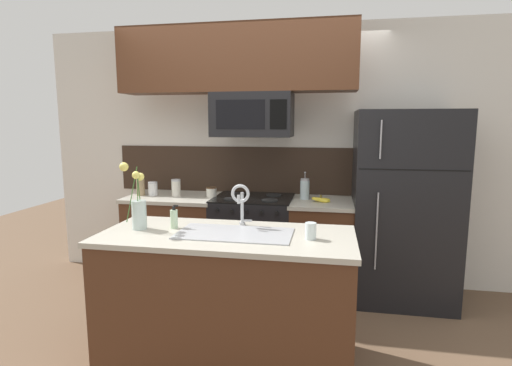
# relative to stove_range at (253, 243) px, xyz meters

# --- Properties ---
(ground_plane) EXTENTS (10.00, 10.00, 0.00)m
(ground_plane) POSITION_rel_stove_range_xyz_m (-0.00, -0.90, -0.46)
(ground_plane) COLOR brown
(rear_partition) EXTENTS (5.20, 0.10, 2.60)m
(rear_partition) POSITION_rel_stove_range_xyz_m (0.30, 0.38, 0.84)
(rear_partition) COLOR silver
(rear_partition) RESTS_ON ground
(splash_band) EXTENTS (3.07, 0.01, 0.48)m
(splash_band) POSITION_rel_stove_range_xyz_m (-0.00, 0.32, 0.69)
(splash_band) COLOR #332319
(splash_band) RESTS_ON rear_partition
(back_counter_left) EXTENTS (0.90, 0.65, 0.91)m
(back_counter_left) POSITION_rel_stove_range_xyz_m (-0.82, 0.00, -0.01)
(back_counter_left) COLOR #4C2B19
(back_counter_left) RESTS_ON ground
(back_counter_right) EXTENTS (0.60, 0.65, 0.91)m
(back_counter_right) POSITION_rel_stove_range_xyz_m (0.66, 0.00, -0.01)
(back_counter_right) COLOR #4C2B19
(back_counter_right) RESTS_ON ground
(stove_range) EXTENTS (0.76, 0.64, 0.93)m
(stove_range) POSITION_rel_stove_range_xyz_m (0.00, 0.00, 0.00)
(stove_range) COLOR black
(stove_range) RESTS_ON ground
(microwave) EXTENTS (0.74, 0.40, 0.41)m
(microwave) POSITION_rel_stove_range_xyz_m (0.00, -0.02, 1.25)
(microwave) COLOR black
(upper_cabinet_band) EXTENTS (2.20, 0.34, 0.60)m
(upper_cabinet_band) POSITION_rel_stove_range_xyz_m (-0.15, -0.05, 1.75)
(upper_cabinet_band) COLOR #4C2B19
(refrigerator) EXTENTS (0.90, 0.74, 1.75)m
(refrigerator) POSITION_rel_stove_range_xyz_m (1.40, 0.02, 0.41)
(refrigerator) COLOR black
(refrigerator) RESTS_ON ground
(storage_jar_tall) EXTENTS (0.08, 0.08, 0.19)m
(storage_jar_tall) POSITION_rel_stove_range_xyz_m (-1.15, -0.04, 0.54)
(storage_jar_tall) COLOR #997F5B
(storage_jar_tall) RESTS_ON back_counter_left
(storage_jar_medium) EXTENTS (0.09, 0.09, 0.14)m
(storage_jar_medium) POSITION_rel_stove_range_xyz_m (-1.03, -0.02, 0.52)
(storage_jar_medium) COLOR silver
(storage_jar_medium) RESTS_ON back_counter_left
(storage_jar_short) EXTENTS (0.09, 0.09, 0.17)m
(storage_jar_short) POSITION_rel_stove_range_xyz_m (-0.78, -0.01, 0.53)
(storage_jar_short) COLOR silver
(storage_jar_short) RESTS_ON back_counter_left
(storage_jar_squat) EXTENTS (0.10, 0.10, 0.10)m
(storage_jar_squat) POSITION_rel_stove_range_xyz_m (-0.42, -0.02, 0.50)
(storage_jar_squat) COLOR silver
(storage_jar_squat) RESTS_ON back_counter_left
(banana_bunch) EXTENTS (0.19, 0.12, 0.08)m
(banana_bunch) POSITION_rel_stove_range_xyz_m (0.65, -0.06, 0.47)
(banana_bunch) COLOR yellow
(banana_bunch) RESTS_ON back_counter_right
(french_press) EXTENTS (0.09, 0.09, 0.27)m
(french_press) POSITION_rel_stove_range_xyz_m (0.49, 0.06, 0.55)
(french_press) COLOR silver
(french_press) RESTS_ON back_counter_right
(island_counter) EXTENTS (1.69, 0.74, 0.91)m
(island_counter) POSITION_rel_stove_range_xyz_m (0.06, -1.25, -0.01)
(island_counter) COLOR #4C2B19
(island_counter) RESTS_ON ground
(kitchen_sink) EXTENTS (0.76, 0.39, 0.16)m
(kitchen_sink) POSITION_rel_stove_range_xyz_m (0.12, -1.25, 0.38)
(kitchen_sink) COLOR #ADAFB5
(kitchen_sink) RESTS_ON island_counter
(sink_faucet) EXTENTS (0.14, 0.14, 0.31)m
(sink_faucet) POSITION_rel_stove_range_xyz_m (0.12, -1.06, 0.65)
(sink_faucet) COLOR #B7BABF
(sink_faucet) RESTS_ON island_counter
(dish_soap_bottle) EXTENTS (0.06, 0.05, 0.16)m
(dish_soap_bottle) POSITION_rel_stove_range_xyz_m (-0.33, -1.18, 0.52)
(dish_soap_bottle) COLOR beige
(dish_soap_bottle) RESTS_ON island_counter
(drinking_glass) EXTENTS (0.07, 0.07, 0.11)m
(drinking_glass) POSITION_rel_stove_range_xyz_m (0.62, -1.28, 0.50)
(drinking_glass) COLOR silver
(drinking_glass) RESTS_ON island_counter
(flower_vase) EXTENTS (0.13, 0.17, 0.47)m
(flower_vase) POSITION_rel_stove_range_xyz_m (-0.56, -1.25, 0.59)
(flower_vase) COLOR silver
(flower_vase) RESTS_ON island_counter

